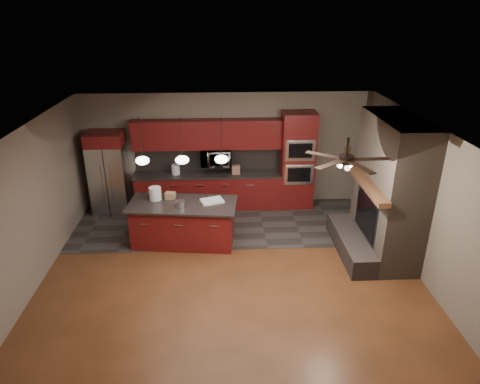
{
  "coord_description": "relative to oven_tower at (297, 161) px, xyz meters",
  "views": [
    {
      "loc": [
        -0.17,
        -7.04,
        4.67
      ],
      "look_at": [
        0.2,
        0.6,
        1.31
      ],
      "focal_mm": 32.0,
      "sensor_mm": 36.0,
      "label": 1
    }
  ],
  "objects": [
    {
      "name": "ceiling",
      "position": [
        -1.7,
        -2.69,
        1.61
      ],
      "size": [
        7.0,
        6.0,
        0.02
      ],
      "primitive_type": "cube",
      "color": "white",
      "rests_on": "back_wall"
    },
    {
      "name": "right_wall",
      "position": [
        1.8,
        -2.69,
        0.21
      ],
      "size": [
        0.02,
        6.0,
        2.8
      ],
      "primitive_type": "cube",
      "color": "#736A5C",
      "rests_on": "ground"
    },
    {
      "name": "ground",
      "position": [
        -1.7,
        -2.69,
        -1.19
      ],
      "size": [
        7.0,
        7.0,
        0.0
      ],
      "primitive_type": "plane",
      "color": "brown",
      "rests_on": "ground"
    },
    {
      "name": "counter_box",
      "position": [
        -1.5,
        -0.04,
        -0.18
      ],
      "size": [
        0.2,
        0.16,
        0.22
      ],
      "primitive_type": "cube",
      "rotation": [
        0.0,
        0.0,
        -0.03
      ],
      "color": "#8E6249",
      "rests_on": "back_cabinetry"
    },
    {
      "name": "white_bucket",
      "position": [
        -3.25,
        -1.5,
        -0.14
      ],
      "size": [
        0.26,
        0.26,
        0.27
      ],
      "primitive_type": "cylinder",
      "rotation": [
        0.0,
        0.0,
        -0.04
      ],
      "color": "white",
      "rests_on": "kitchen_island"
    },
    {
      "name": "paint_can",
      "position": [
        -2.69,
        -1.88,
        -0.21
      ],
      "size": [
        0.21,
        0.21,
        0.13
      ],
      "primitive_type": "cylinder",
      "rotation": [
        0.0,
        0.0,
        -0.07
      ],
      "color": "#B3B3B8",
      "rests_on": "kitchen_island"
    },
    {
      "name": "cardboard_box",
      "position": [
        -2.94,
        -1.46,
        -0.21
      ],
      "size": [
        0.23,
        0.18,
        0.13
      ],
      "primitive_type": "cube",
      "rotation": [
        0.0,
        0.0,
        -0.18
      ],
      "color": "#96704D",
      "rests_on": "kitchen_island"
    },
    {
      "name": "counter_bucket",
      "position": [
        -2.96,
        0.01,
        -0.17
      ],
      "size": [
        0.25,
        0.25,
        0.24
      ],
      "primitive_type": "cylinder",
      "rotation": [
        0.0,
        0.0,
        -0.22
      ],
      "color": "silver",
      "rests_on": "back_cabinetry"
    },
    {
      "name": "oven_tower",
      "position": [
        0.0,
        0.0,
        0.0
      ],
      "size": [
        0.8,
        0.63,
        2.38
      ],
      "color": "maroon",
      "rests_on": "ground"
    },
    {
      "name": "microwave",
      "position": [
        -1.98,
        0.06,
        0.11
      ],
      "size": [
        0.73,
        0.41,
        0.5
      ],
      "primitive_type": "imported",
      "color": "silver",
      "rests_on": "back_cabinetry"
    },
    {
      "name": "ceiling_fan",
      "position": [
        0.1,
        -3.49,
        1.27
      ],
      "size": [
        1.27,
        1.33,
        0.41
      ],
      "color": "black",
      "rests_on": "ceiling"
    },
    {
      "name": "kitchen_island",
      "position": [
        -2.67,
        -1.72,
        -0.73
      ],
      "size": [
        2.32,
        1.26,
        0.92
      ],
      "rotation": [
        0.0,
        0.0,
        -0.11
      ],
      "color": "maroon",
      "rests_on": "ground"
    },
    {
      "name": "slate_tile_patch",
      "position": [
        -1.7,
        -0.89,
        -1.19
      ],
      "size": [
        7.0,
        2.4,
        0.01
      ],
      "primitive_type": "cube",
      "color": "#373531",
      "rests_on": "ground"
    },
    {
      "name": "pendant_right",
      "position": [
        -1.85,
        -1.99,
        0.77
      ],
      "size": [
        0.26,
        0.26,
        0.92
      ],
      "color": "black",
      "rests_on": "ceiling"
    },
    {
      "name": "back_wall",
      "position": [
        -1.7,
        0.31,
        0.21
      ],
      "size": [
        7.0,
        0.02,
        2.8
      ],
      "primitive_type": "cube",
      "color": "#736A5C",
      "rests_on": "ground"
    },
    {
      "name": "paint_tray",
      "position": [
        -2.06,
        -1.68,
        -0.25
      ],
      "size": [
        0.53,
        0.44,
        0.04
      ],
      "primitive_type": "cube",
      "rotation": [
        0.0,
        0.0,
        0.31
      ],
      "color": "white",
      "rests_on": "kitchen_island"
    },
    {
      "name": "pendant_center",
      "position": [
        -2.6,
        -1.99,
        0.77
      ],
      "size": [
        0.26,
        0.26,
        0.92
      ],
      "color": "black",
      "rests_on": "ceiling"
    },
    {
      "name": "back_cabinetry",
      "position": [
        -2.18,
        0.05,
        -0.3
      ],
      "size": [
        3.59,
        0.64,
        2.2
      ],
      "color": "maroon",
      "rests_on": "ground"
    },
    {
      "name": "pendant_left",
      "position": [
        -3.35,
        -1.99,
        0.77
      ],
      "size": [
        0.26,
        0.26,
        0.92
      ],
      "color": "black",
      "rests_on": "ceiling"
    },
    {
      "name": "left_wall",
      "position": [
        -5.2,
        -2.69,
        0.21
      ],
      "size": [
        0.02,
        6.0,
        2.8
      ],
      "primitive_type": "cube",
      "color": "#736A5C",
      "rests_on": "ground"
    },
    {
      "name": "refrigerator",
      "position": [
        -4.53,
        -0.07,
        -0.2
      ],
      "size": [
        0.84,
        0.75,
        1.99
      ],
      "color": "silver",
      "rests_on": "ground"
    },
    {
      "name": "fireplace_column",
      "position": [
        1.34,
        -2.29,
        0.11
      ],
      "size": [
        1.3,
        2.1,
        2.8
      ],
      "color": "brown",
      "rests_on": "ground"
    }
  ]
}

